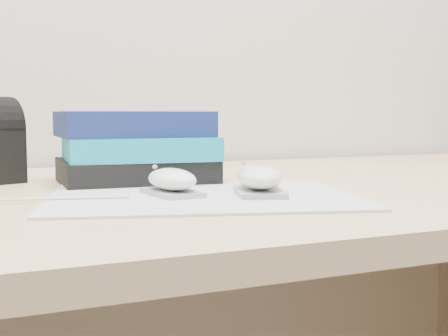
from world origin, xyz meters
name	(u,v)px	position (x,y,z in m)	size (l,w,h in m)	color
desk	(209,327)	(0.00, 1.64, 0.50)	(1.60, 0.80, 0.73)	tan
mousepad	(202,196)	(-0.08, 1.47, 0.73)	(0.37, 0.29, 0.00)	#919298
mouse_rear	(172,182)	(-0.12, 1.48, 0.75)	(0.06, 0.10, 0.04)	#9E9DA0
mouse_front	(259,179)	(-0.02, 1.44, 0.75)	(0.09, 0.12, 0.04)	gray
usb_cable	(24,199)	(-0.29, 1.51, 0.73)	(0.00, 0.00, 0.24)	silver
book_stack	(135,148)	(-0.11, 1.66, 0.78)	(0.24, 0.19, 0.11)	black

